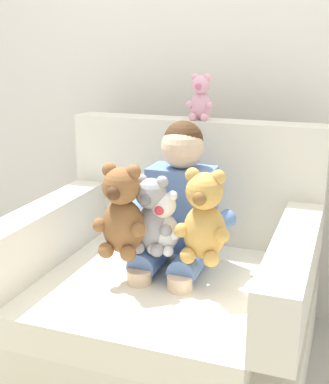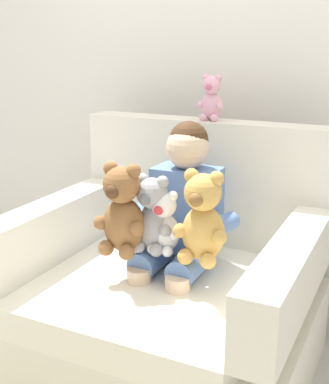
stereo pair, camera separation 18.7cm
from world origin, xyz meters
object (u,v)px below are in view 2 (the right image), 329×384
object	(u,v)px
plush_grey	(152,216)
plush_honey	(203,220)
plush_white	(164,224)
seated_child	(180,217)
plush_pink_on_backrest	(212,99)
plush_brown	(122,212)
armchair	(169,299)

from	to	relation	value
plush_grey	plush_honey	distance (m)	0.21
plush_grey	plush_white	bearing A→B (deg)	11.65
seated_child	plush_grey	bearing A→B (deg)	-111.81
plush_white	plush_pink_on_backrest	size ratio (longest dim) A/B	1.23
plush_brown	plush_honey	xyz separation A→B (m)	(0.30, 0.06, -0.00)
seated_child	plush_pink_on_backrest	world-z (taller)	plush_pink_on_backrest
plush_brown	plush_honey	size ratio (longest dim) A/B	1.02
plush_brown	plush_grey	bearing A→B (deg)	50.54
plush_white	plush_grey	bearing A→B (deg)	-179.05
seated_child	plush_pink_on_backrest	size ratio (longest dim) A/B	4.15
seated_child	plush_white	size ratio (longest dim) A/B	3.38
seated_child	plush_honey	world-z (taller)	seated_child
armchair	plush_brown	bearing A→B (deg)	-127.83
seated_child	plush_grey	size ratio (longest dim) A/B	2.76
plush_white	plush_honey	distance (m)	0.17
seated_child	plush_brown	distance (m)	0.25
plush_honey	plush_pink_on_backrest	bearing A→B (deg)	93.29
seated_child	plush_white	world-z (taller)	seated_child
plush_white	plush_honey	size ratio (longest dim) A/B	0.71
plush_grey	armchair	bearing A→B (deg)	75.23
armchair	plush_pink_on_backrest	xyz separation A→B (m)	(0.02, 0.38, 0.77)
plush_honey	plush_brown	bearing A→B (deg)	175.72
seated_child	plush_honey	size ratio (longest dim) A/B	2.41
armchair	plush_honey	distance (m)	0.45
plush_white	armchair	bearing A→B (deg)	95.18
plush_pink_on_backrest	plush_brown	bearing A→B (deg)	-112.88
seated_child	plush_pink_on_backrest	bearing A→B (deg)	92.64
plush_white	plush_grey	world-z (taller)	plush_grey
armchair	plush_grey	world-z (taller)	armchair
armchair	plush_white	xyz separation A→B (m)	(0.02, -0.08, 0.35)
plush_grey	plush_honey	size ratio (longest dim) A/B	0.87
plush_white	plush_honey	world-z (taller)	plush_honey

